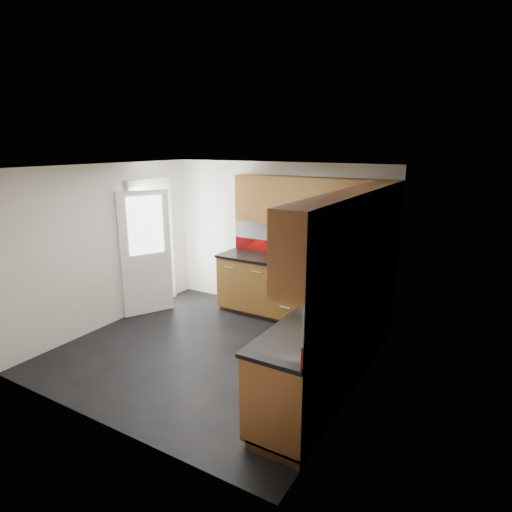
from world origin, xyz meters
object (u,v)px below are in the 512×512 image
Objects in this scene: gas_hob at (294,261)px; food_processor at (350,284)px; utensil_pot at (278,251)px; toaster at (319,257)px.

food_processor is at bearing -39.31° from gas_hob.
utensil_pot is 1.27× the size of toaster.
utensil_pot is 1.34× the size of food_processor.
gas_hob is 1.55m from food_processor.
gas_hob is 0.37m from toaster.
utensil_pot reaches higher than toaster.
utensil_pot is 0.70m from toaster.
gas_hob is at bearing 140.69° from food_processor.
utensil_pot reaches higher than gas_hob.
toaster is (0.70, -0.02, 0.00)m from utensil_pot.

